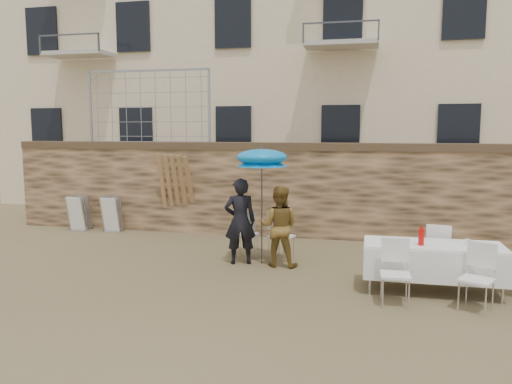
% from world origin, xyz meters
% --- Properties ---
extents(ground, '(80.00, 80.00, 0.00)m').
position_xyz_m(ground, '(0.00, 0.00, 0.00)').
color(ground, brown).
rests_on(ground, ground).
extents(stone_wall, '(13.00, 0.50, 2.20)m').
position_xyz_m(stone_wall, '(0.00, 5.00, 1.10)').
color(stone_wall, brown).
rests_on(stone_wall, ground).
extents(chain_link_fence, '(3.20, 0.06, 1.80)m').
position_xyz_m(chain_link_fence, '(-3.00, 5.00, 3.10)').
color(chain_link_fence, gray).
rests_on(chain_link_fence, stone_wall).
extents(man_suit, '(0.70, 0.57, 1.64)m').
position_xyz_m(man_suit, '(0.07, 2.29, 0.82)').
color(man_suit, black).
rests_on(man_suit, ground).
extents(woman_dress, '(0.75, 0.59, 1.51)m').
position_xyz_m(woman_dress, '(0.82, 2.29, 0.75)').
color(woman_dress, '#A37931').
rests_on(woman_dress, ground).
extents(umbrella, '(1.00, 1.00, 2.09)m').
position_xyz_m(umbrella, '(0.47, 2.39, 1.97)').
color(umbrella, '#3F3F44').
rests_on(umbrella, ground).
extents(couple_chair_left, '(0.50, 0.50, 0.96)m').
position_xyz_m(couple_chair_left, '(0.07, 2.84, 0.48)').
color(couple_chair_left, white).
rests_on(couple_chair_left, ground).
extents(couple_chair_right, '(0.64, 0.64, 0.96)m').
position_xyz_m(couple_chair_right, '(0.77, 2.84, 0.48)').
color(couple_chair_right, white).
rests_on(couple_chair_right, ground).
extents(banquet_table, '(2.10, 0.85, 0.78)m').
position_xyz_m(banquet_table, '(3.44, 1.33, 0.73)').
color(banquet_table, white).
rests_on(banquet_table, ground).
extents(soda_bottle, '(0.09, 0.09, 0.26)m').
position_xyz_m(soda_bottle, '(3.24, 1.18, 0.91)').
color(soda_bottle, red).
rests_on(soda_bottle, banquet_table).
extents(table_chair_front_left, '(0.50, 0.50, 0.96)m').
position_xyz_m(table_chair_front_left, '(2.84, 0.58, 0.48)').
color(table_chair_front_left, white).
rests_on(table_chair_front_left, ground).
extents(table_chair_front_right, '(0.65, 0.65, 0.96)m').
position_xyz_m(table_chair_front_right, '(3.94, 0.58, 0.48)').
color(table_chair_front_right, white).
rests_on(table_chair_front_right, ground).
extents(table_chair_back, '(0.58, 0.58, 0.96)m').
position_xyz_m(table_chair_back, '(3.64, 2.13, 0.48)').
color(table_chair_back, white).
rests_on(table_chair_back, ground).
extents(chair_stack_left, '(0.46, 0.47, 0.92)m').
position_xyz_m(chair_stack_left, '(-4.70, 4.60, 0.46)').
color(chair_stack_left, white).
rests_on(chair_stack_left, ground).
extents(chair_stack_right, '(0.46, 0.40, 0.92)m').
position_xyz_m(chair_stack_right, '(-3.80, 4.60, 0.46)').
color(chair_stack_right, white).
rests_on(chair_stack_right, ground).
extents(wood_planks, '(0.70, 0.20, 2.00)m').
position_xyz_m(wood_planks, '(-2.20, 4.67, 1.00)').
color(wood_planks, '#A37749').
rests_on(wood_planks, ground).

